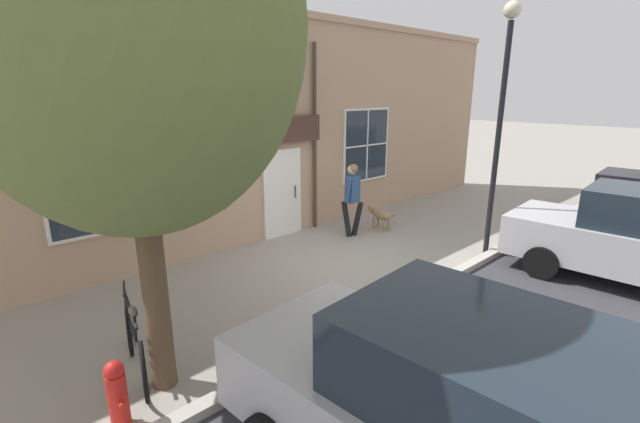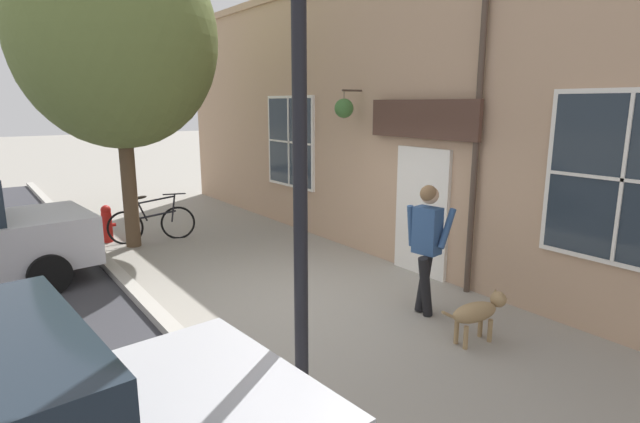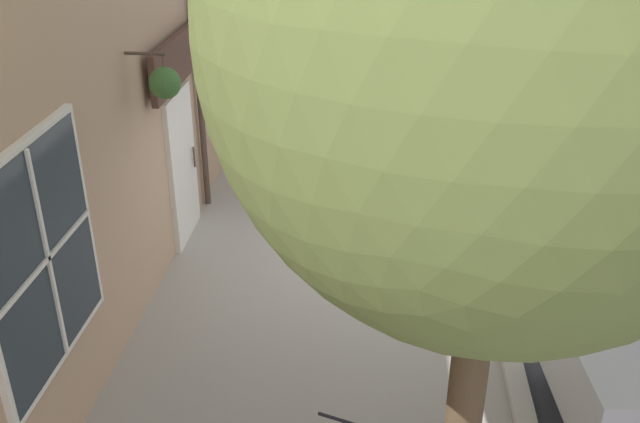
{
  "view_description": "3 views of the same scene",
  "coord_description": "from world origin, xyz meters",
  "px_view_note": "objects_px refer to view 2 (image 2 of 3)",
  "views": [
    {
      "loc": [
        5.74,
        -5.87,
        3.39
      ],
      "look_at": [
        -0.97,
        0.36,
        0.82
      ],
      "focal_mm": 24.0,
      "sensor_mm": 36.0,
      "label": 1
    },
    {
      "loc": [
        3.86,
        5.73,
        2.79
      ],
      "look_at": [
        -0.17,
        0.16,
        1.3
      ],
      "focal_mm": 28.0,
      "sensor_mm": 36.0,
      "label": 2
    },
    {
      "loc": [
        0.53,
        -8.48,
        4.9
      ],
      "look_at": [
        -0.19,
        -0.69,
        0.93
      ],
      "focal_mm": 40.0,
      "sensor_mm": 36.0,
      "label": 3
    }
  ],
  "objects_px": {
    "dog_on_leash": "(478,311)",
    "street_tree_by_curb": "(120,43)",
    "street_lamp": "(299,34)",
    "pedestrian_walking": "(427,237)",
    "leaning_bicycle": "(152,223)",
    "fire_hydrant": "(107,223)"
  },
  "relations": [
    {
      "from": "street_tree_by_curb",
      "to": "dog_on_leash",
      "type": "bearing_deg",
      "value": 107.43
    },
    {
      "from": "leaning_bicycle",
      "to": "dog_on_leash",
      "type": "bearing_deg",
      "value": 104.1
    },
    {
      "from": "dog_on_leash",
      "to": "leaning_bicycle",
      "type": "xyz_separation_m",
      "value": [
        1.7,
        -6.76,
        -0.0
      ]
    },
    {
      "from": "pedestrian_walking",
      "to": "dog_on_leash",
      "type": "height_order",
      "value": "pedestrian_walking"
    },
    {
      "from": "pedestrian_walking",
      "to": "fire_hydrant",
      "type": "xyz_separation_m",
      "value": [
        2.57,
        -6.29,
        -0.68
      ]
    },
    {
      "from": "pedestrian_walking",
      "to": "dog_on_leash",
      "type": "bearing_deg",
      "value": 83.99
    },
    {
      "from": "street_tree_by_curb",
      "to": "street_lamp",
      "type": "xyz_separation_m",
      "value": [
        0.63,
        6.94,
        -0.63
      ]
    },
    {
      "from": "fire_hydrant",
      "to": "street_tree_by_curb",
      "type": "bearing_deg",
      "value": 123.41
    },
    {
      "from": "dog_on_leash",
      "to": "street_lamp",
      "type": "bearing_deg",
      "value": 6.26
    },
    {
      "from": "pedestrian_walking",
      "to": "fire_hydrant",
      "type": "bearing_deg",
      "value": -67.8
    },
    {
      "from": "street_tree_by_curb",
      "to": "pedestrian_walking",
      "type": "bearing_deg",
      "value": 110.93
    },
    {
      "from": "street_lamp",
      "to": "leaning_bicycle",
      "type": "bearing_deg",
      "value": -98.21
    },
    {
      "from": "dog_on_leash",
      "to": "street_tree_by_curb",
      "type": "distance_m",
      "value": 7.8
    },
    {
      "from": "dog_on_leash",
      "to": "street_lamp",
      "type": "relative_size",
      "value": 0.21
    },
    {
      "from": "street_tree_by_curb",
      "to": "leaning_bicycle",
      "type": "xyz_separation_m",
      "value": [
        -0.39,
        -0.11,
        -3.51
      ]
    },
    {
      "from": "dog_on_leash",
      "to": "leaning_bicycle",
      "type": "relative_size",
      "value": 0.61
    },
    {
      "from": "street_tree_by_curb",
      "to": "street_lamp",
      "type": "distance_m",
      "value": 7.0
    },
    {
      "from": "dog_on_leash",
      "to": "street_tree_by_curb",
      "type": "xyz_separation_m",
      "value": [
        2.09,
        -6.64,
        3.51
      ]
    },
    {
      "from": "street_lamp",
      "to": "dog_on_leash",
      "type": "bearing_deg",
      "value": -173.74
    },
    {
      "from": "dog_on_leash",
      "to": "street_tree_by_curb",
      "type": "bearing_deg",
      "value": -72.57
    },
    {
      "from": "pedestrian_walking",
      "to": "dog_on_leash",
      "type": "distance_m",
      "value": 1.17
    },
    {
      "from": "fire_hydrant",
      "to": "street_lamp",
      "type": "bearing_deg",
      "value": 88.14
    }
  ]
}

